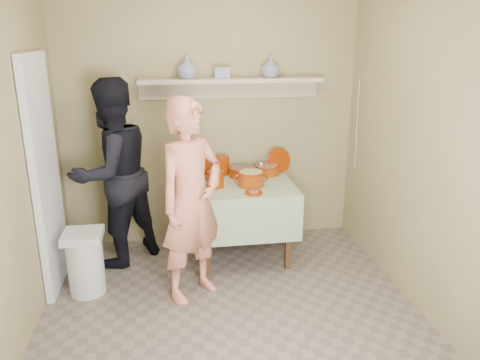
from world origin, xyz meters
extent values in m
plane|color=#6E6056|center=(0.00, 0.00, 0.00)|extent=(3.50, 3.50, 0.00)
cube|color=silver|center=(-1.46, 0.95, 1.00)|extent=(0.06, 0.70, 2.00)
cylinder|color=#741D00|center=(-0.06, 1.59, 0.86)|extent=(0.15, 0.15, 0.20)
cylinder|color=#741D00|center=(0.09, 1.56, 0.86)|extent=(0.16, 0.16, 0.19)
cylinder|color=#741D00|center=(-0.02, 1.16, 0.84)|extent=(0.16, 0.16, 0.16)
cylinder|color=#741D00|center=(-0.01, 1.41, 0.79)|extent=(0.17, 0.17, 0.05)
cylinder|color=#741D00|center=(0.69, 1.57, 0.88)|extent=(0.29, 0.20, 0.26)
imported|color=navy|center=(0.59, 1.61, 1.82)|extent=(0.22, 0.22, 0.20)
imported|color=navy|center=(-0.23, 1.60, 1.82)|extent=(0.22, 0.22, 0.21)
cube|color=navy|center=(0.12, 1.62, 1.77)|extent=(0.17, 0.13, 0.11)
imported|color=#CC7458|center=(-0.27, 0.58, 0.84)|extent=(0.73, 0.69, 1.68)
imported|color=black|center=(-0.97, 1.33, 0.89)|extent=(1.09, 1.07, 1.77)
cube|color=#94875A|center=(0.00, 1.76, 1.30)|extent=(3.00, 0.02, 2.60)
cube|color=#94875A|center=(0.00, -1.76, 1.30)|extent=(3.00, 0.02, 2.60)
cube|color=#94875A|center=(1.51, 0.00, 1.30)|extent=(0.02, 3.50, 2.60)
cube|color=#4C2D16|center=(-0.13, 0.90, 0.35)|extent=(0.05, 0.05, 0.71)
cube|color=#4C2D16|center=(0.63, 0.90, 0.35)|extent=(0.05, 0.05, 0.71)
cube|color=#4C2D16|center=(-0.13, 1.66, 0.35)|extent=(0.05, 0.05, 0.71)
cube|color=#4C2D16|center=(0.63, 1.66, 0.35)|extent=(0.05, 0.05, 0.71)
cube|color=#4C2D16|center=(0.25, 1.28, 0.73)|extent=(0.90, 0.90, 0.04)
cube|color=#32591E|center=(0.25, 1.28, 0.76)|extent=(0.96, 0.96, 0.01)
cube|color=#32591E|center=(0.25, 0.80, 0.54)|extent=(0.96, 0.01, 0.44)
cube|color=#32591E|center=(0.25, 1.76, 0.54)|extent=(0.96, 0.01, 0.44)
cube|color=#32591E|center=(-0.23, 1.28, 0.54)|extent=(0.01, 0.96, 0.44)
cube|color=#32591E|center=(0.73, 1.28, 0.54)|extent=(0.01, 0.96, 0.44)
cylinder|color=#6B2101|center=(0.29, 1.45, 0.81)|extent=(0.28, 0.28, 0.09)
cylinder|color=#741D00|center=(0.29, 1.45, 0.85)|extent=(0.30, 0.30, 0.01)
cylinder|color=brown|center=(0.29, 1.45, 0.83)|extent=(0.25, 0.25, 0.05)
cylinder|color=#6B2101|center=(0.54, 1.49, 0.81)|extent=(0.26, 0.26, 0.09)
cylinder|color=#741D00|center=(0.54, 1.49, 0.85)|extent=(0.28, 0.28, 0.01)
cylinder|color=#8C6B54|center=(0.54, 1.49, 0.83)|extent=(0.23, 0.23, 0.05)
cylinder|color=silver|center=(0.52, 1.37, 0.94)|extent=(0.01, 0.22, 0.16)
sphere|color=silver|center=(0.48, 1.49, 0.87)|extent=(0.07, 0.07, 0.07)
cylinder|color=#6B2101|center=(0.31, 1.14, 0.83)|extent=(0.24, 0.24, 0.14)
cylinder|color=#741D00|center=(0.31, 1.14, 0.90)|extent=(0.25, 0.25, 0.01)
cylinder|color=tan|center=(0.31, 1.14, 0.88)|extent=(0.21, 0.21, 0.05)
torus|color=#741D00|center=(0.19, 1.14, 0.84)|extent=(0.09, 0.02, 0.09)
torus|color=#741D00|center=(0.43, 1.14, 0.84)|extent=(0.09, 0.02, 0.09)
cylinder|color=#741D00|center=(0.30, 0.91, 0.77)|extent=(0.16, 0.16, 0.02)
cylinder|color=#8C6B54|center=(0.30, 0.91, 0.78)|extent=(0.09, 0.09, 0.01)
cube|color=tan|center=(0.20, 1.62, 1.70)|extent=(1.80, 0.25, 0.04)
cube|color=tan|center=(0.20, 1.74, 1.60)|extent=(1.80, 0.02, 0.18)
cylinder|color=silver|center=(-1.18, 0.75, 0.25)|extent=(0.30, 0.30, 0.50)
cube|color=silver|center=(-1.18, 0.75, 0.53)|extent=(0.32, 0.32, 0.06)
cylinder|color=silver|center=(1.47, 1.50, 1.55)|extent=(0.01, 0.01, 0.30)
cylinder|color=silver|center=(1.47, 1.48, 1.25)|extent=(0.01, 0.01, 0.30)
cylinder|color=silver|center=(1.47, 1.46, 0.95)|extent=(0.01, 0.01, 0.30)
camera|label=1|loc=(-0.43, -2.98, 2.14)|focal=35.00mm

